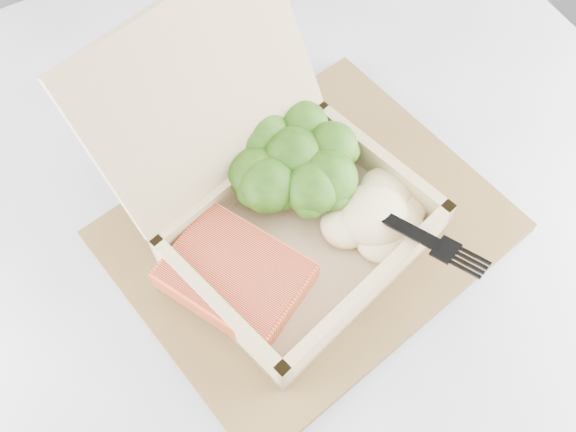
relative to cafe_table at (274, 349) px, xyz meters
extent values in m
plane|color=#97979D|center=(0.34, 0.02, -0.56)|extent=(4.00, 4.00, 0.00)
cylinder|color=black|center=(0.00, 0.00, -0.20)|extent=(0.09, 0.09, 0.73)
cube|color=#B0B3BA|center=(0.00, 0.00, 0.18)|extent=(1.13, 1.13, 0.03)
cube|color=brown|center=(0.04, 0.04, 0.20)|extent=(0.41, 0.39, 0.01)
cube|color=#9D865E|center=(0.03, 0.02, 0.22)|extent=(0.26, 0.25, 0.01)
cube|color=tan|center=(-0.05, -0.03, 0.23)|extent=(0.10, 0.13, 0.04)
cube|color=tan|center=(0.11, 0.08, 0.23)|extent=(0.10, 0.13, 0.04)
cube|color=tan|center=(0.08, -0.04, 0.23)|extent=(0.17, 0.13, 0.04)
cube|color=tan|center=(-0.01, 0.09, 0.23)|extent=(0.17, 0.13, 0.04)
cube|color=#9D865E|center=(-0.03, 0.12, 0.32)|extent=(0.21, 0.18, 0.15)
cube|color=orange|center=(-0.03, 0.00, 0.23)|extent=(0.14, 0.14, 0.02)
ellipsoid|color=#F8DFA0|center=(0.10, 0.03, 0.24)|extent=(0.10, 0.09, 0.03)
cube|color=black|center=(0.06, 0.06, 0.25)|extent=(0.08, 0.09, 0.03)
cube|color=black|center=(0.12, 0.00, 0.25)|extent=(0.05, 0.05, 0.01)
cube|color=white|center=(-0.03, 0.19, 0.20)|extent=(0.10, 0.14, 0.00)
camera|label=1|loc=(-0.02, -0.22, 0.72)|focal=40.00mm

